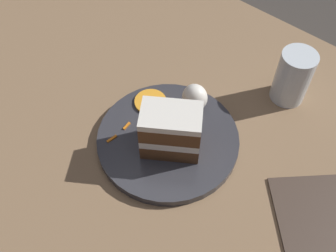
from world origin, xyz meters
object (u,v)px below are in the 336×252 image
object	(u,v)px
plate	(168,139)
orange_garnish	(150,102)
drinking_glass	(292,80)
cream_dollop	(195,97)
cake_slice	(171,131)

from	to	relation	value
plate	orange_garnish	xyz separation A→B (m)	(-0.08, 0.04, 0.01)
plate	drinking_glass	bearing A→B (deg)	66.04
plate	drinking_glass	world-z (taller)	drinking_glass
drinking_glass	orange_garnish	bearing A→B (deg)	-132.60
cream_dollop	orange_garnish	xyz separation A→B (m)	(-0.07, -0.05, -0.02)
orange_garnish	plate	bearing A→B (deg)	-26.52
cake_slice	orange_garnish	bearing A→B (deg)	-152.56
plate	orange_garnish	bearing A→B (deg)	153.48
cake_slice	drinking_glass	distance (m)	0.26
cake_slice	orange_garnish	size ratio (longest dim) A/B	1.92
cream_dollop	plate	bearing A→B (deg)	-84.55
cream_dollop	drinking_glass	distance (m)	0.18
orange_garnish	drinking_glass	size ratio (longest dim) A/B	0.56
plate	drinking_glass	size ratio (longest dim) A/B	2.34
plate	orange_garnish	world-z (taller)	orange_garnish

